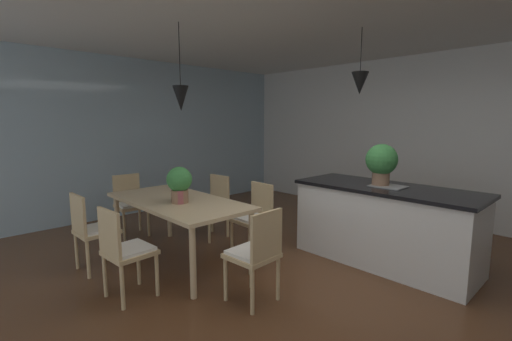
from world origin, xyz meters
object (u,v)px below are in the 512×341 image
object	(u,v)px
vase_on_dining_table	(180,197)
kitchen_island	(384,224)
potted_plant_on_table	(179,183)
chair_far_left	(213,204)
chair_near_left	(92,229)
chair_kitchen_end	(256,252)
dining_table	(178,205)
potted_plant_on_island	(382,162)
chair_far_right	(254,216)
chair_window_end	(130,203)
chair_near_right	(124,249)

from	to	relation	value
vase_on_dining_table	kitchen_island	bearing A→B (deg)	50.48
vase_on_dining_table	potted_plant_on_table	bearing A→B (deg)	153.66
potted_plant_on_table	kitchen_island	bearing A→B (deg)	49.15
chair_far_left	chair_near_left	distance (m)	1.64
chair_kitchen_end	vase_on_dining_table	bearing A→B (deg)	-175.50
potted_plant_on_table	dining_table	bearing A→B (deg)	158.68
kitchen_island	potted_plant_on_island	bearing A→B (deg)	180.00
chair_near_left	kitchen_island	xyz separation A→B (m)	(2.10, 2.52, -0.01)
potted_plant_on_table	chair_far_right	bearing A→B (deg)	72.84
dining_table	potted_plant_on_island	xyz separation A→B (m)	(1.60, 1.70, 0.51)
chair_near_left	chair_far_right	bearing A→B (deg)	62.71
dining_table	potted_plant_on_table	distance (m)	0.34
dining_table	chair_window_end	bearing A→B (deg)	179.81
chair_far_left	potted_plant_on_island	xyz separation A→B (m)	(2.03, 0.89, 0.70)
chair_far_right	chair_near_left	xyz separation A→B (m)	(-0.84, -1.64, 0.00)
dining_table	chair_near_right	size ratio (longest dim) A/B	2.16
potted_plant_on_table	potted_plant_on_island	bearing A→B (deg)	50.56
dining_table	chair_kitchen_end	distance (m)	1.32
chair_far_left	chair_near_left	bearing A→B (deg)	-89.82
chair_near_left	vase_on_dining_table	bearing A→B (deg)	49.66
chair_near_right	chair_window_end	xyz separation A→B (m)	(-1.73, 0.82, 0.00)
chair_far_left	chair_window_end	xyz separation A→B (m)	(-0.88, -0.81, 0.00)
chair_near_right	chair_window_end	world-z (taller)	same
chair_far_left	chair_near_left	world-z (taller)	same
chair_far_left	chair_kitchen_end	size ratio (longest dim) A/B	1.00
chair_far_left	potted_plant_on_island	distance (m)	2.32
chair_near_right	chair_far_left	xyz separation A→B (m)	(-0.85, 1.64, 0.00)
chair_far_left	potted_plant_on_table	world-z (taller)	potted_plant_on_table
chair_near_left	chair_kitchen_end	bearing A→B (deg)	25.41
chair_window_end	chair_kitchen_end	size ratio (longest dim) A/B	1.00
dining_table	chair_kitchen_end	size ratio (longest dim) A/B	2.16
chair_far_left	potted_plant_on_island	size ratio (longest dim) A/B	1.82
dining_table	chair_near_right	world-z (taller)	chair_near_right
chair_near_right	kitchen_island	distance (m)	2.82
chair_near_left	chair_kitchen_end	xyz separation A→B (m)	(1.73, 0.82, 0.00)
vase_on_dining_table	dining_table	bearing A→B (deg)	157.41
chair_far_left	chair_kitchen_end	bearing A→B (deg)	-25.20
kitchen_island	chair_window_end	bearing A→B (deg)	-150.35
chair_far_left	chair_near_left	xyz separation A→B (m)	(0.01, -1.64, 0.00)
potted_plant_on_island	chair_near_right	bearing A→B (deg)	-115.04
chair_far_left	kitchen_island	world-z (taller)	kitchen_island
dining_table	potted_plant_on_island	bearing A→B (deg)	46.74
kitchen_island	potted_plant_on_table	world-z (taller)	potted_plant_on_table
chair_kitchen_end	chair_window_end	bearing A→B (deg)	179.96
potted_plant_on_table	chair_near_left	bearing A→B (deg)	-127.08
chair_kitchen_end	kitchen_island	bearing A→B (deg)	77.73
chair_far_right	chair_near_right	bearing A→B (deg)	-89.95
chair_kitchen_end	kitchen_island	size ratio (longest dim) A/B	0.43
dining_table	chair_near_left	xyz separation A→B (m)	(-0.42, -0.82, -0.20)
chair_far_left	chair_far_right	bearing A→B (deg)	0.01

